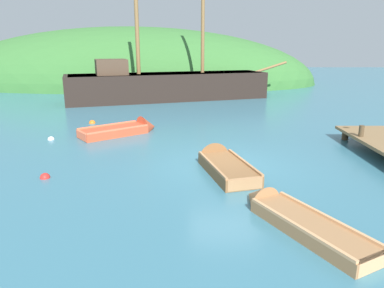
{
  "coord_description": "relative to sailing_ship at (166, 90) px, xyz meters",
  "views": [
    {
      "loc": [
        -1.17,
        -11.82,
        4.07
      ],
      "look_at": [
        -1.13,
        1.62,
        0.34
      ],
      "focal_mm": 33.16,
      "sensor_mm": 36.0,
      "label": 1
    }
  ],
  "objects": [
    {
      "name": "ground_plane",
      "position": [
        3.12,
        -15.91,
        -0.78
      ],
      "size": [
        120.0,
        120.0,
        0.0
      ],
      "primitive_type": "plane",
      "color": "teal"
    },
    {
      "name": "shore_hill",
      "position": [
        -5.1,
        12.27,
        -0.78
      ],
      "size": [
        41.15,
        18.46,
        12.2
      ],
      "primitive_type": "ellipsoid",
      "color": "#387033",
      "rests_on": "ground"
    },
    {
      "name": "sailing_ship",
      "position": [
        0.0,
        0.0,
        0.0
      ],
      "size": [
        17.74,
        7.96,
        11.77
      ],
      "rotation": [
        0.0,
        0.0,
        0.31
      ],
      "color": "black",
      "rests_on": "ground"
    },
    {
      "name": "rowboat_portside",
      "position": [
        -1.26,
        -11.11,
        -0.65
      ],
      "size": [
        3.78,
        3.29,
        1.2
      ],
      "rotation": [
        0.0,
        0.0,
        0.65
      ],
      "color": "#C64C2D",
      "rests_on": "ground"
    },
    {
      "name": "rowboat_near_dock",
      "position": [
        4.32,
        -20.09,
        -0.69
      ],
      "size": [
        2.65,
        3.87,
        0.94
      ],
      "rotation": [
        0.0,
        0.0,
        2.05
      ],
      "color": "#9E7047",
      "rests_on": "ground"
    },
    {
      "name": "rowboat_outer_left",
      "position": [
        2.97,
        -16.25,
        -0.65
      ],
      "size": [
        2.04,
        3.7,
        1.14
      ],
      "rotation": [
        0.0,
        0.0,
        1.83
      ],
      "color": "brown",
      "rests_on": "ground"
    },
    {
      "name": "buoy_orange",
      "position": [
        -3.51,
        -8.79,
        -0.78
      ],
      "size": [
        0.35,
        0.35,
        0.35
      ],
      "primitive_type": "sphere",
      "color": "orange",
      "rests_on": "ground"
    },
    {
      "name": "buoy_white",
      "position": [
        -4.41,
        -12.31,
        -0.78
      ],
      "size": [
        0.29,
        0.29,
        0.29
      ],
      "primitive_type": "sphere",
      "color": "white",
      "rests_on": "ground"
    },
    {
      "name": "buoy_red",
      "position": [
        -2.75,
        -17.12,
        -0.78
      ],
      "size": [
        0.32,
        0.32,
        0.32
      ],
      "primitive_type": "sphere",
      "color": "red",
      "rests_on": "ground"
    }
  ]
}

